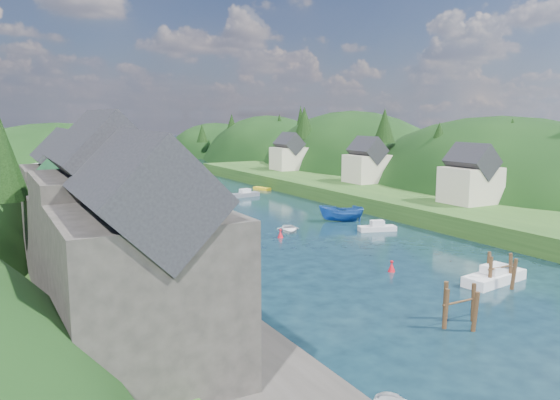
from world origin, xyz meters
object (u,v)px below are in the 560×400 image
piling_cluster_near (460,309)px  piling_cluster_far (501,273)px  channel_buoy_near (392,267)px  channel_buoy_far (280,234)px

piling_cluster_near → piling_cluster_far: (9.97, 4.77, -0.06)m
piling_cluster_near → channel_buoy_near: bearing=70.3°
piling_cluster_near → channel_buoy_far: piling_cluster_near is taller
channel_buoy_near → channel_buoy_far: same height
piling_cluster_far → channel_buoy_near: bearing=125.2°
channel_buoy_near → piling_cluster_far: bearing=-54.8°
piling_cluster_far → channel_buoy_near: piling_cluster_far is taller
piling_cluster_near → channel_buoy_near: (4.49, 12.53, -0.65)m
piling_cluster_far → channel_buoy_far: piling_cluster_far is taller
piling_cluster_far → channel_buoy_far: size_ratio=2.98×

